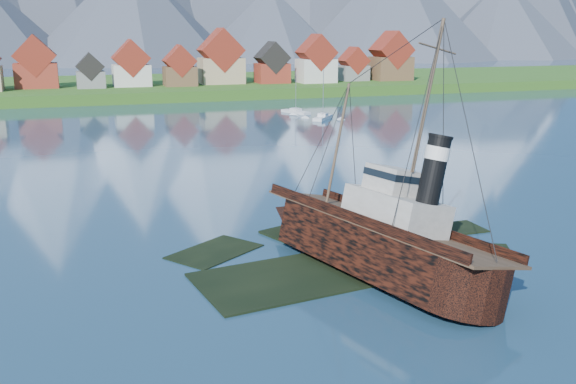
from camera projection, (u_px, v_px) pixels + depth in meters
name	position (u px, v px, depth m)	size (l,w,h in m)	color
ground	(333.00, 263.00, 54.80)	(1400.00, 1400.00, 0.00)	#1B384D
shoal	(342.00, 256.00, 57.41)	(31.71, 21.24, 1.14)	black
shore_bank	(134.00, 91.00, 210.95)	(600.00, 80.00, 3.20)	#234E16
seawall	(148.00, 103.00, 176.04)	(600.00, 2.50, 2.00)	#3F3D38
town	(20.00, 68.00, 182.09)	(250.96, 16.69, 17.30)	maroon
tugboat_wreck	(365.00, 235.00, 53.31)	(6.39, 27.51, 21.80)	black
sailboat_d	(323.00, 118.00, 143.98)	(6.99, 7.84, 11.50)	silver
sailboat_e	(296.00, 112.00, 154.53)	(5.10, 8.89, 10.07)	silver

